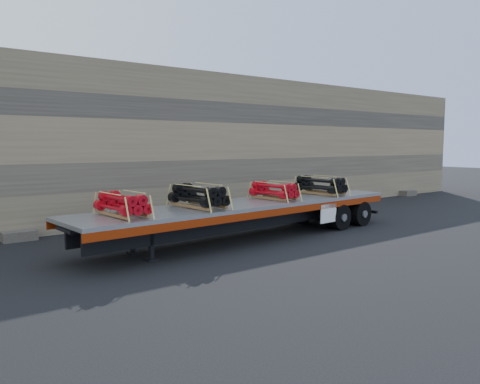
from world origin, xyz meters
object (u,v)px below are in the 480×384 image
(trailer, at_px, (247,221))
(bundle_midrear, at_px, (274,191))
(bundle_rear, at_px, (320,186))
(bundle_front, at_px, (122,205))
(bundle_midfront, at_px, (198,197))

(trailer, bearing_deg, bundle_midrear, 0.00)
(bundle_midrear, relative_size, bundle_rear, 0.88)
(trailer, relative_size, bundle_front, 7.13)
(bundle_front, height_order, bundle_midrear, bundle_front)
(bundle_front, distance_m, bundle_midrear, 6.51)
(trailer, relative_size, bundle_midfront, 6.42)
(bundle_front, bearing_deg, bundle_midfront, 0.00)
(bundle_front, bearing_deg, trailer, 0.00)
(bundle_midfront, bearing_deg, trailer, 0.00)
(bundle_midfront, distance_m, bundle_midrear, 3.67)
(bundle_midfront, relative_size, bundle_rear, 1.02)
(bundle_midrear, bearing_deg, bundle_front, -180.00)
(bundle_midrear, bearing_deg, bundle_rear, -0.00)
(trailer, bearing_deg, bundle_rear, -0.00)
(bundle_midrear, height_order, bundle_rear, bundle_rear)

